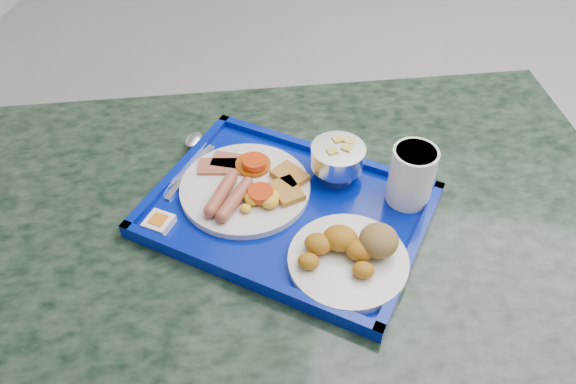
# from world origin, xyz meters

# --- Properties ---
(table) EXTENTS (1.41, 1.15, 0.76)m
(table) POSITION_xyz_m (-1.06, -0.91, 0.56)
(table) COLOR gray
(table) RESTS_ON floor
(tray) EXTENTS (0.52, 0.43, 0.03)m
(tray) POSITION_xyz_m (-1.06, -0.88, 0.77)
(tray) COLOR #031594
(tray) RESTS_ON table
(main_plate) EXTENTS (0.23, 0.23, 0.04)m
(main_plate) POSITION_xyz_m (-1.14, -0.86, 0.79)
(main_plate) COLOR silver
(main_plate) RESTS_ON tray
(bread_plate) EXTENTS (0.19, 0.19, 0.06)m
(bread_plate) POSITION_xyz_m (-0.95, -0.97, 0.79)
(bread_plate) COLOR silver
(bread_plate) RESTS_ON tray
(fruit_bowl) EXTENTS (0.10, 0.10, 0.07)m
(fruit_bowl) POSITION_xyz_m (-0.99, -0.79, 0.82)
(fruit_bowl) COLOR silver
(fruit_bowl) RESTS_ON tray
(juice_cup) EXTENTS (0.08, 0.08, 0.10)m
(juice_cup) POSITION_xyz_m (-0.87, -0.82, 0.83)
(juice_cup) COLOR white
(juice_cup) RESTS_ON tray
(spoon) EXTENTS (0.05, 0.19, 0.01)m
(spoon) POSITION_xyz_m (-1.27, -0.77, 0.78)
(spoon) COLOR silver
(spoon) RESTS_ON tray
(knife) EXTENTS (0.07, 0.17, 0.00)m
(knife) POSITION_xyz_m (-1.27, -0.84, 0.78)
(knife) COLOR silver
(knife) RESTS_ON tray
(jam_packet) EXTENTS (0.05, 0.05, 0.02)m
(jam_packet) POSITION_xyz_m (-1.26, -0.96, 0.78)
(jam_packet) COLOR white
(jam_packet) RESTS_ON tray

